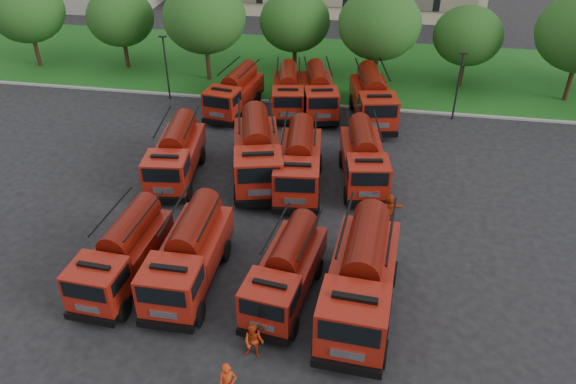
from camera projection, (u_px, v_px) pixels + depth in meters
name	position (u px, v px, depth m)	size (l,w,h in m)	color
ground	(241.00, 244.00, 29.31)	(140.00, 140.00, 0.00)	black
lawn	(309.00, 66.00, 50.72)	(70.00, 16.00, 0.12)	#175115
curb	(295.00, 103.00, 44.04)	(70.00, 0.30, 0.14)	gray
tree_0	(27.00, 11.00, 48.09)	(6.30, 6.30, 7.70)	#382314
tree_1	(120.00, 17.00, 48.04)	(5.71, 5.71, 6.98)	#382314
tree_2	(204.00, 17.00, 45.24)	(6.72, 6.72, 8.22)	#382314
tree_3	(295.00, 21.00, 46.68)	(5.88, 5.88, 7.19)	#382314
tree_4	(380.00, 24.00, 44.16)	(6.55, 6.55, 8.01)	#382314
tree_5	(468.00, 36.00, 44.48)	(5.46, 5.46, 6.68)	#382314
lamp_post_0	(166.00, 64.00, 43.32)	(0.60, 0.25, 5.11)	black
lamp_post_1	(458.00, 82.00, 40.22)	(0.60, 0.25, 5.11)	black
fire_truck_0	(123.00, 253.00, 26.25)	(2.82, 6.89, 3.07)	black
fire_truck_1	(189.00, 254.00, 26.06)	(2.66, 7.18, 3.26)	black
fire_truck_2	(286.00, 270.00, 25.32)	(3.15, 6.78, 2.97)	black
fire_truck_3	(361.00, 278.00, 24.38)	(3.36, 8.19, 3.65)	black
fire_truck_4	(176.00, 154.00, 34.05)	(3.24, 7.28, 3.21)	black
fire_truck_5	(257.00, 151.00, 33.93)	(4.55, 8.28, 3.58)	black
fire_truck_6	(299.00, 162.00, 33.17)	(3.23, 7.50, 3.32)	black
fire_truck_7	(363.00, 158.00, 33.72)	(3.41, 7.18, 3.14)	black
fire_truck_8	(235.00, 92.00, 42.14)	(3.31, 6.99, 3.06)	black
fire_truck_9	(288.00, 91.00, 42.33)	(3.28, 6.85, 3.00)	black
fire_truck_10	(319.00, 92.00, 42.12)	(3.75, 7.15, 3.10)	black
fire_truck_11	(373.00, 98.00, 40.84)	(3.90, 7.76, 3.38)	black
firefighter_1	(254.00, 356.00, 23.12)	(0.85, 0.47, 1.75)	#AF2E0D
firefighter_2	(355.00, 269.00, 27.63)	(0.98, 0.56, 1.68)	#AF2E0D
firefighter_3	(342.00, 318.00, 24.93)	(0.96, 0.49, 1.48)	black
firefighter_4	(182.00, 195.00, 33.20)	(0.76, 0.50, 1.55)	black
firefighter_5	(388.00, 220.00, 31.06)	(1.56, 0.67, 1.68)	#AF2E0D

